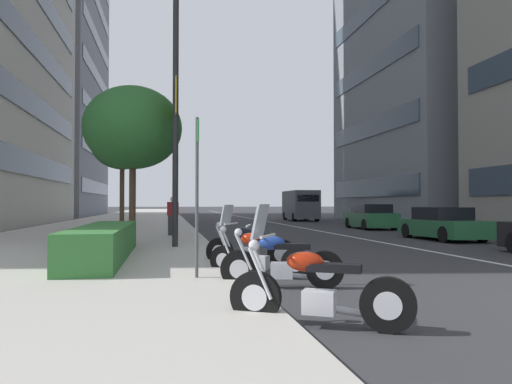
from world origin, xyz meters
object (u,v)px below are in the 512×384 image
at_px(motorcycle_by_sign_pole, 257,255).
at_px(street_tree_near_plaza_corner, 122,143).
at_px(motorcycle_mid_row, 315,290).
at_px(motorcycle_under_tarp, 249,249).
at_px(street_tree_mid_sidewalk, 133,128).
at_px(pedestrian_on_plaza, 173,216).
at_px(delivery_van_ahead, 300,205).
at_px(parking_sign_by_curb, 197,182).
at_px(car_approaching_light, 370,217).
at_px(car_lead_in_lane, 442,225).
at_px(motorcycle_far_end_row, 281,264).
at_px(street_lamp_with_banners, 185,72).

height_order(motorcycle_by_sign_pole, street_tree_near_plaza_corner, street_tree_near_plaza_corner).
xyz_separation_m(motorcycle_mid_row, motorcycle_by_sign_pole, (4.12, -0.04, -0.01)).
bearing_deg(motorcycle_under_tarp, street_tree_mid_sidewalk, -31.56).
relative_size(street_tree_mid_sidewalk, street_tree_near_plaza_corner, 0.96).
bearing_deg(pedestrian_on_plaza, delivery_van_ahead, -178.06).
relative_size(delivery_van_ahead, parking_sign_by_curb, 1.89).
relative_size(motorcycle_under_tarp, car_approaching_light, 0.45).
distance_m(parking_sign_by_curb, pedestrian_on_plaza, 11.89).
bearing_deg(car_lead_in_lane, motorcycle_far_end_row, 136.40).
bearing_deg(motorcycle_mid_row, car_approaching_light, -87.14).
relative_size(motorcycle_mid_row, car_lead_in_lane, 0.48).
relative_size(street_lamp_with_banners, street_tree_near_plaza_corner, 1.69).
distance_m(motorcycle_mid_row, car_lead_in_lane, 15.61).
xyz_separation_m(car_lead_in_lane, street_tree_near_plaza_corner, (5.95, 13.13, 3.74)).
bearing_deg(pedestrian_on_plaza, street_tree_near_plaza_corner, -114.76).
relative_size(motorcycle_mid_row, street_tree_mid_sidewalk, 0.39).
relative_size(motorcycle_by_sign_pole, car_lead_in_lane, 0.44).
bearing_deg(motorcycle_mid_row, car_lead_in_lane, -98.48).
bearing_deg(motorcycle_by_sign_pole, car_lead_in_lane, -104.67).
bearing_deg(delivery_van_ahead, car_lead_in_lane, -178.62).
height_order(car_approaching_light, street_lamp_with_banners, street_lamp_with_banners).
xyz_separation_m(car_approaching_light, pedestrian_on_plaza, (-6.04, 11.36, 0.28)).
relative_size(motorcycle_mid_row, street_lamp_with_banners, 0.22).
height_order(motorcycle_mid_row, motorcycle_by_sign_pole, motorcycle_mid_row).
bearing_deg(delivery_van_ahead, motorcycle_by_sign_pole, 164.90).
height_order(motorcycle_by_sign_pole, delivery_van_ahead, delivery_van_ahead).
distance_m(motorcycle_mid_row, motorcycle_far_end_row, 2.71).
relative_size(motorcycle_far_end_row, car_approaching_light, 0.48).
height_order(car_lead_in_lane, delivery_van_ahead, delivery_van_ahead).
height_order(motorcycle_by_sign_pole, car_lead_in_lane, motorcycle_by_sign_pole).
height_order(car_approaching_light, parking_sign_by_curb, parking_sign_by_curb).
xyz_separation_m(car_lead_in_lane, parking_sign_by_curb, (-9.36, 10.47, 1.25)).
xyz_separation_m(delivery_van_ahead, parking_sign_by_curb, (-31.66, 10.69, 0.51)).
xyz_separation_m(motorcycle_under_tarp, car_lead_in_lane, (7.00, -9.12, 0.19)).
relative_size(motorcycle_under_tarp, street_lamp_with_banners, 0.21).
relative_size(car_approaching_light, delivery_van_ahead, 0.81).
relative_size(car_approaching_light, street_tree_near_plaza_corner, 0.80).
bearing_deg(street_tree_mid_sidewalk, street_tree_near_plaza_corner, 7.61).
bearing_deg(street_tree_mid_sidewalk, car_approaching_light, -51.94).
bearing_deg(motorcycle_far_end_row, car_lead_in_lane, -117.21).
distance_m(motorcycle_mid_row, delivery_van_ahead, 36.15).
bearing_deg(pedestrian_on_plaza, car_lead_in_lane, 107.91).
xyz_separation_m(street_lamp_with_banners, street_tree_mid_sidewalk, (1.53, 1.66, -1.55)).
bearing_deg(motorcycle_far_end_row, motorcycle_under_tarp, -73.28).
xyz_separation_m(car_lead_in_lane, pedestrian_on_plaza, (2.49, 10.77, 0.35)).
bearing_deg(street_tree_mid_sidewalk, motorcycle_mid_row, -165.46).
bearing_deg(street_tree_near_plaza_corner, car_lead_in_lane, -114.39).
xyz_separation_m(motorcycle_under_tarp, street_tree_near_plaza_corner, (12.95, 4.01, 3.92)).
xyz_separation_m(motorcycle_by_sign_pole, pedestrian_on_plaza, (10.95, 1.56, 0.53)).
distance_m(street_tree_mid_sidewalk, street_tree_near_plaza_corner, 7.46).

